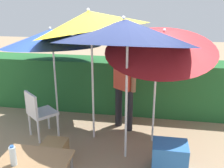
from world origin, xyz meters
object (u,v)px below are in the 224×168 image
(umbrella_orange, at_px, (90,22))
(chair_plastic, at_px, (39,112))
(umbrella_rainbow, at_px, (161,41))
(crate_cardboard, at_px, (54,151))
(umbrella_navy, at_px, (51,38))
(cooler_box, at_px, (169,157))
(person_vendor, at_px, (124,83))
(bottle_water, at_px, (13,156))
(folding_table, at_px, (34,167))
(umbrella_yellow, at_px, (125,32))

(umbrella_orange, xyz_separation_m, chair_plastic, (-0.96, -0.13, -1.59))
(umbrella_rainbow, xyz_separation_m, crate_cardboard, (-1.56, -0.87, -1.65))
(umbrella_navy, xyz_separation_m, cooler_box, (2.27, -1.32, -1.50))
(person_vendor, xyz_separation_m, bottle_water, (-0.91, -2.42, -0.10))
(umbrella_navy, xyz_separation_m, person_vendor, (1.43, -0.09, -0.80))
(crate_cardboard, distance_m, folding_table, 1.15)
(umbrella_rainbow, relative_size, cooler_box, 4.39)
(umbrella_rainbow, relative_size, folding_table, 2.80)
(chair_plastic, bearing_deg, crate_cardboard, -50.98)
(umbrella_orange, bearing_deg, umbrella_rainbow, 4.32)
(umbrella_navy, distance_m, crate_cardboard, 2.15)
(umbrella_orange, bearing_deg, person_vendor, 44.50)
(person_vendor, xyz_separation_m, cooler_box, (0.84, -1.23, -0.71))
(umbrella_rainbow, xyz_separation_m, umbrella_yellow, (-0.50, -0.57, 0.20))
(umbrella_yellow, xyz_separation_m, bottle_water, (-1.04, -1.43, -1.17))
(umbrella_orange, bearing_deg, crate_cardboard, -118.48)
(umbrella_yellow, xyz_separation_m, umbrella_navy, (-1.56, 1.08, -0.28))
(umbrella_navy, relative_size, crate_cardboard, 5.28)
(umbrella_navy, distance_m, cooler_box, 3.03)
(umbrella_rainbow, height_order, chair_plastic, umbrella_rainbow)
(umbrella_navy, bearing_deg, folding_table, -74.03)
(folding_table, bearing_deg, cooler_box, 34.43)
(umbrella_orange, distance_m, umbrella_yellow, 0.81)
(crate_cardboard, bearing_deg, person_vendor, 53.99)
(umbrella_yellow, distance_m, bottle_water, 2.12)
(cooler_box, bearing_deg, umbrella_rainbow, 104.96)
(umbrella_orange, bearing_deg, bottle_water, -101.83)
(umbrella_navy, xyz_separation_m, crate_cardboard, (0.49, -1.38, -1.57))
(umbrella_rainbow, relative_size, chair_plastic, 2.52)
(umbrella_navy, relative_size, person_vendor, 1.07)
(umbrella_rainbow, bearing_deg, folding_table, -125.60)
(umbrella_rainbow, relative_size, bottle_water, 9.34)
(umbrella_orange, height_order, folding_table, umbrella_orange)
(umbrella_orange, height_order, chair_plastic, umbrella_orange)
(bottle_water, bearing_deg, person_vendor, 69.38)
(person_vendor, bearing_deg, umbrella_navy, 176.31)
(cooler_box, xyz_separation_m, crate_cardboard, (-1.78, -0.05, -0.07))
(person_vendor, bearing_deg, cooler_box, -55.61)
(folding_table, relative_size, bottle_water, 3.33)
(umbrella_orange, distance_m, cooler_box, 2.43)
(crate_cardboard, xyz_separation_m, bottle_water, (0.03, -1.13, 0.68))
(person_vendor, xyz_separation_m, chair_plastic, (-1.47, -0.63, -0.42))
(umbrella_navy, bearing_deg, umbrella_orange, -32.70)
(umbrella_rainbow, xyz_separation_m, umbrella_navy, (-2.05, 0.50, -0.08))
(umbrella_orange, height_order, bottle_water, umbrella_orange)
(person_vendor, bearing_deg, bottle_water, -110.62)
(umbrella_yellow, distance_m, crate_cardboard, 2.15)
(person_vendor, height_order, chair_plastic, person_vendor)
(umbrella_navy, height_order, cooler_box, umbrella_navy)
(umbrella_orange, relative_size, umbrella_navy, 1.25)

